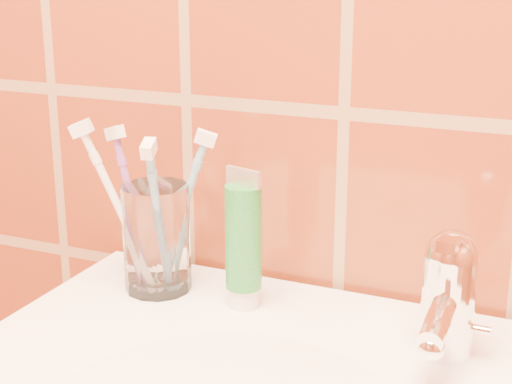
% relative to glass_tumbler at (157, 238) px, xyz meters
% --- Properties ---
extents(glass_tumbler, '(0.09, 0.09, 0.12)m').
position_rel_glass_tumbler_xyz_m(glass_tumbler, '(0.00, 0.00, 0.00)').
color(glass_tumbler, white).
rests_on(glass_tumbler, pedestal_sink).
extents(toothpaste_tube, '(0.04, 0.04, 0.15)m').
position_rel_glass_tumbler_xyz_m(toothpaste_tube, '(0.10, -0.00, 0.01)').
color(toothpaste_tube, white).
rests_on(toothpaste_tube, pedestal_sink).
extents(faucet, '(0.05, 0.11, 0.12)m').
position_rel_glass_tumbler_xyz_m(faucet, '(0.31, -0.03, 0.01)').
color(faucet, white).
rests_on(faucet, pedestal_sink).
extents(toothbrush_0, '(0.14, 0.12, 0.19)m').
position_rel_glass_tumbler_xyz_m(toothbrush_0, '(-0.03, -0.02, 0.03)').
color(toothbrush_0, white).
rests_on(toothbrush_0, glass_tumbler).
extents(toothbrush_1, '(0.07, 0.13, 0.20)m').
position_rel_glass_tumbler_xyz_m(toothbrush_1, '(0.02, -0.02, 0.03)').
color(toothbrush_1, '#709EC8').
rests_on(toothbrush_1, glass_tumbler).
extents(toothbrush_2, '(0.12, 0.10, 0.18)m').
position_rel_glass_tumbler_xyz_m(toothbrush_2, '(-0.03, 0.00, 0.03)').
color(toothbrush_2, '#844594').
rests_on(toothbrush_2, glass_tumbler).
extents(toothbrush_3, '(0.12, 0.10, 0.18)m').
position_rel_glass_tumbler_xyz_m(toothbrush_3, '(0.02, 0.02, 0.03)').
color(toothbrush_3, '#78B1D6').
rests_on(toothbrush_3, glass_tumbler).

